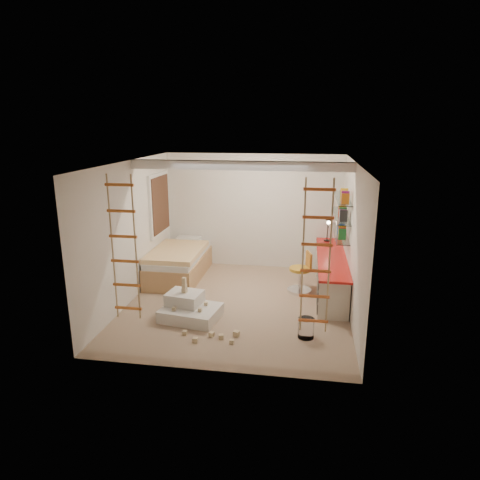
% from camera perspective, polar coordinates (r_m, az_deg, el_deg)
% --- Properties ---
extents(floor, '(4.50, 4.50, 0.00)m').
position_cam_1_polar(floor, '(8.04, -0.34, -8.50)').
color(floor, '#967D60').
rests_on(floor, ground).
extents(ceiling_beam, '(4.00, 0.18, 0.16)m').
position_cam_1_polar(ceiling_beam, '(7.68, 0.00, 9.90)').
color(ceiling_beam, white).
rests_on(ceiling_beam, ceiling).
extents(window_frame, '(0.06, 1.15, 1.35)m').
position_cam_1_polar(window_frame, '(9.46, -10.75, 4.73)').
color(window_frame, white).
rests_on(window_frame, wall_left).
extents(window_blind, '(0.02, 1.00, 1.20)m').
position_cam_1_polar(window_blind, '(9.45, -10.52, 4.72)').
color(window_blind, '#4C2D1E').
rests_on(window_blind, window_frame).
extents(rope_ladder_left, '(0.41, 0.04, 2.13)m').
position_cam_1_polar(rope_ladder_left, '(6.31, -15.21, -1.15)').
color(rope_ladder_left, '#BF6020').
rests_on(rope_ladder_left, ceiling).
extents(rope_ladder_right, '(0.41, 0.04, 2.13)m').
position_cam_1_polar(rope_ladder_right, '(5.77, 10.12, -2.36)').
color(rope_ladder_right, '#CC4E22').
rests_on(rope_ladder_right, ceiling).
extents(waste_bin, '(0.26, 0.26, 0.32)m').
position_cam_1_polar(waste_bin, '(6.88, 8.80, -11.53)').
color(waste_bin, white).
rests_on(waste_bin, floor).
extents(desk, '(0.56, 2.80, 0.75)m').
position_cam_1_polar(desk, '(8.61, 11.98, -4.29)').
color(desk, red).
rests_on(desk, floor).
extents(shelves, '(0.25, 1.80, 0.71)m').
position_cam_1_polar(shelves, '(8.59, 13.32, 3.18)').
color(shelves, white).
rests_on(shelves, wall_right).
extents(bed, '(1.02, 2.00, 0.69)m').
position_cam_1_polar(bed, '(9.36, -8.11, -3.00)').
color(bed, '#AD7F51').
rests_on(bed, floor).
extents(task_lamp, '(0.14, 0.36, 0.57)m').
position_cam_1_polar(task_lamp, '(9.33, 11.68, 1.94)').
color(task_lamp, black).
rests_on(task_lamp, desk).
extents(swivel_chair, '(0.60, 0.60, 0.81)m').
position_cam_1_polar(swivel_chair, '(8.57, 8.13, -4.94)').
color(swivel_chair, '#C08C24').
rests_on(swivel_chair, floor).
extents(play_platform, '(1.05, 0.88, 0.42)m').
position_cam_1_polar(play_platform, '(7.49, -6.80, -9.08)').
color(play_platform, silver).
rests_on(play_platform, floor).
extents(toy_blocks, '(1.18, 1.00, 0.69)m').
position_cam_1_polar(toy_blocks, '(7.10, -5.34, -9.86)').
color(toy_blocks, '#CCB284').
rests_on(toy_blocks, floor).
extents(books, '(0.14, 0.70, 0.92)m').
position_cam_1_polar(books, '(8.57, 13.37, 3.94)').
color(books, '#1E722D').
rests_on(books, shelves).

